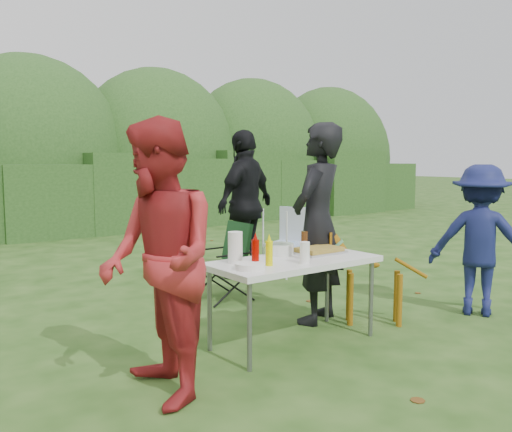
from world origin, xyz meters
TOP-DOWN VIEW (x-y plane):
  - ground at (0.00, 0.00)m, footprint 80.00×80.00m
  - hedge_row at (0.00, 8.00)m, footprint 22.00×1.40m
  - shrub_backdrop at (0.00, 9.60)m, footprint 20.00×2.60m
  - folding_table at (-0.39, -0.07)m, footprint 1.50×0.70m
  - person_cook at (0.22, 0.28)m, footprint 0.84×0.72m
  - person_red_jacket at (-1.82, -0.37)m, footprint 0.85×1.01m
  - person_black_puffy at (0.83, 2.32)m, footprint 1.26×0.87m
  - child at (1.73, -0.54)m, footprint 1.00×1.15m
  - dog at (0.61, -0.11)m, footprint 0.93×0.89m
  - camping_chair at (-0.08, 1.51)m, footprint 0.57×0.57m
  - lawn_chair at (1.40, 2.12)m, footprint 0.72×0.72m
  - food_tray at (-0.01, 0.01)m, footprint 0.45×0.30m
  - focaccia_bread at (-0.01, 0.01)m, footprint 0.40×0.26m
  - mustard_bottle at (-0.73, -0.16)m, footprint 0.06×0.06m
  - ketchup_bottle at (-0.86, -0.14)m, footprint 0.06×0.06m
  - beer_bottle at (-0.31, -0.11)m, footprint 0.06×0.06m
  - paper_towel_roll at (-0.89, 0.09)m, footprint 0.12×0.12m
  - cup_stack at (-0.44, -0.27)m, footprint 0.08×0.08m
  - pasta_bowl at (-0.34, 0.18)m, footprint 0.26×0.26m
  - plate_stack at (-0.94, -0.19)m, footprint 0.24×0.24m

SIDE VIEW (x-z plane):
  - ground at x=0.00m, z-range 0.00..0.00m
  - dog at x=0.61m, z-range 0.00..0.88m
  - camping_chair at x=-0.08m, z-range 0.00..0.89m
  - lawn_chair at x=1.40m, z-range 0.00..0.93m
  - folding_table at x=-0.39m, z-range 0.32..1.06m
  - food_tray at x=-0.01m, z-range 0.74..0.76m
  - plate_stack at x=-0.94m, z-range 0.74..0.79m
  - child at x=1.73m, z-range 0.00..1.54m
  - focaccia_bread at x=-0.01m, z-range 0.76..0.80m
  - pasta_bowl at x=-0.34m, z-range 0.74..0.84m
  - cup_stack at x=-0.44m, z-range 0.74..0.92m
  - mustard_bottle at x=-0.73m, z-range 0.74..0.94m
  - hedge_row at x=0.00m, z-range 0.00..1.70m
  - ketchup_bottle at x=-0.86m, z-range 0.74..0.96m
  - beer_bottle at x=-0.31m, z-range 0.74..0.98m
  - paper_towel_roll at x=-0.89m, z-range 0.74..1.00m
  - person_red_jacket at x=-1.82m, z-range 0.00..1.87m
  - person_cook at x=0.22m, z-range 0.00..1.95m
  - person_black_puffy at x=0.83m, z-range 0.00..1.98m
  - shrub_backdrop at x=0.00m, z-range 0.00..3.20m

